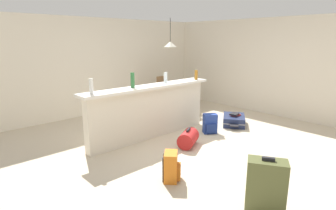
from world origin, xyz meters
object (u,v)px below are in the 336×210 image
dining_chair_near_partition (185,96)px  pendant_lamp (170,44)px  bottle_clear (166,78)px  bottle_amber (196,75)px  backpack_orange (171,167)px  book_stack (235,114)px  suitcase_upright_olive (266,185)px  dining_table (172,88)px  duffel_bag_red (188,138)px  bottle_white (91,86)px  dining_chair_far_side (160,90)px  bottle_green (133,80)px  suitcase_flat_navy (234,120)px  backpack_blue (210,124)px

dining_chair_near_partition → pendant_lamp: pendant_lamp is taller
bottle_clear → bottle_amber: 0.83m
backpack_orange → book_stack: size_ratio=1.40×
bottle_clear → suitcase_upright_olive: 3.18m
dining_table → suitcase_upright_olive: bearing=-120.0°
bottle_clear → duffel_bag_red: bearing=-105.3°
bottle_white → dining_chair_near_partition: size_ratio=0.28×
bottle_clear → dining_table: size_ratio=0.20×
dining_table → backpack_orange: size_ratio=2.62×
bottle_white → bottle_amber: bottle_white is taller
dining_table → dining_chair_far_side: dining_chair_far_side is taller
pendant_lamp → bottle_green: bearing=-149.4°
dining_chair_near_partition → pendant_lamp: bearing=84.4°
dining_chair_near_partition → pendant_lamp: (0.06, 0.65, 1.31)m
suitcase_flat_navy → suitcase_upright_olive: (-2.54, -2.16, 0.22)m
dining_table → bottle_amber: bearing=-110.7°
bottle_white → bottle_green: (0.87, 0.05, 0.01)m
bottle_green → book_stack: size_ratio=0.95×
dining_chair_far_side → suitcase_upright_olive: size_ratio=1.39×
pendant_lamp → backpack_orange: 4.25m
dining_chair_far_side → duffel_bag_red: size_ratio=1.65×
pendant_lamp → dining_chair_far_side: bearing=85.6°
suitcase_flat_navy → book_stack: (0.01, -0.01, 0.14)m
pendant_lamp → backpack_blue: bearing=-109.0°
suitcase_flat_navy → duffel_bag_red: (-1.75, -0.18, 0.04)m
book_stack → backpack_blue: bearing=178.9°
backpack_blue → duffel_bag_red: bearing=-167.8°
dining_chair_far_side → suitcase_upright_olive: dining_chair_far_side is taller
dining_table → dining_chair_near_partition: bearing=-96.8°
dining_table → dining_chair_far_side: bearing=86.7°
pendant_lamp → suitcase_flat_navy: (0.19, -1.99, -1.71)m
suitcase_flat_navy → book_stack: size_ratio=2.89×
bottle_amber → dining_chair_near_partition: (0.43, 0.73, -0.66)m
suitcase_flat_navy → pendant_lamp: bearing=95.5°
dining_chair_far_side → backpack_blue: 2.59m
duffel_bag_red → dining_chair_near_partition: bearing=45.5°
pendant_lamp → book_stack: 2.55m
suitcase_flat_navy → backpack_blue: 0.88m
dining_chair_far_side → backpack_orange: 4.34m
bottle_white → suitcase_flat_navy: (3.21, -0.67, -1.09)m
bottle_white → duffel_bag_red: (1.46, -0.85, -1.05)m
dining_table → pendant_lamp: 1.18m
bottle_clear → suitcase_flat_navy: bearing=-25.8°
dining_chair_near_partition → backpack_orange: bearing=-139.3°
dining_table → backpack_blue: (-0.69, -1.91, -0.44)m
bottle_amber → suitcase_flat_navy: bearing=-41.6°
bottle_clear → suitcase_upright_olive: (-1.04, -2.88, -0.85)m
dining_chair_far_side → book_stack: size_ratio=3.10×
bottle_green → backpack_blue: 1.92m
pendant_lamp → suitcase_upright_olive: (-2.35, -4.14, -1.49)m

